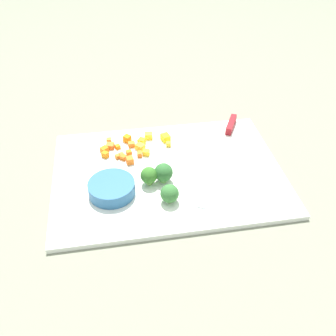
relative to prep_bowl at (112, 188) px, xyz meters
The scene contains 26 objects.
ground_plane 0.15m from the prep_bowl, 157.93° to the right, with size 4.00×4.00×0.00m, color gray.
cutting_board 0.15m from the prep_bowl, 157.93° to the right, with size 0.54×0.38×0.01m, color white.
prep_bowl is the anchor object (origin of this frame).
chef_knife 0.33m from the prep_bowl, 154.17° to the right, with size 0.19×0.33×0.02m.
carrot_dice_0 0.17m from the prep_bowl, 97.71° to the right, with size 0.01×0.01×0.01m, color orange.
carrot_dice_1 0.18m from the prep_bowl, 109.10° to the right, with size 0.01×0.02×0.01m, color orange.
carrot_dice_2 0.11m from the prep_bowl, 115.40° to the right, with size 0.02×0.02×0.02m, color orange.
carrot_dice_3 0.12m from the prep_bowl, 105.72° to the right, with size 0.01×0.01×0.01m, color orange.
carrot_dice_4 0.16m from the prep_bowl, 85.82° to the right, with size 0.02×0.02×0.01m, color orange.
carrot_dice_5 0.17m from the prep_bowl, 91.26° to the right, with size 0.02×0.02×0.01m, color orange.
carrot_dice_6 0.14m from the prep_bowl, 85.68° to the right, with size 0.01×0.01×0.01m, color orange.
carrot_dice_7 0.14m from the prep_bowl, 120.90° to the right, with size 0.01×0.01×0.01m, color orange.
carrot_dice_8 0.13m from the prep_bowl, 99.00° to the right, with size 0.01×0.01×0.01m, color orange.
carrot_dice_9 0.15m from the prep_bowl, 109.65° to the right, with size 0.01×0.01×0.01m, color orange.
carrot_dice_10 0.13m from the prep_bowl, 103.04° to the right, with size 0.01×0.01×0.01m, color orange.
carrot_dice_11 0.20m from the prep_bowl, 104.39° to the right, with size 0.02×0.02×0.02m, color orange.
carrot_dice_12 0.20m from the prep_bowl, 90.41° to the right, with size 0.01×0.01×0.01m, color orange.
pepper_dice_0 0.19m from the prep_bowl, 115.93° to the right, with size 0.02×0.02×0.02m, color yellow.
pepper_dice_1 0.22m from the prep_bowl, 118.29° to the right, with size 0.02×0.02×0.02m, color yellow.
pepper_dice_2 0.23m from the prep_bowl, 129.43° to the right, with size 0.02×0.02×0.02m, color yellow.
pepper_dice_3 0.22m from the prep_bowl, 134.77° to the right, with size 0.01×0.01×0.01m, color yellow.
pepper_dice_4 0.17m from the prep_bowl, 117.28° to the right, with size 0.02×0.02×0.01m, color yellow.
pepper_dice_5 0.16m from the prep_bowl, 125.69° to the right, with size 0.01×0.02×0.01m, color yellow.
broccoli_floret_0 0.13m from the prep_bowl, 159.40° to the left, with size 0.04×0.04×0.04m.
broccoli_floret_1 0.09m from the prep_bowl, 168.20° to the right, with size 0.04×0.04×0.04m.
broccoli_floret_2 0.12m from the prep_bowl, 169.73° to the right, with size 0.04×0.04×0.05m.
Camera 1 is at (0.11, 0.67, 0.59)m, focal length 40.30 mm.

